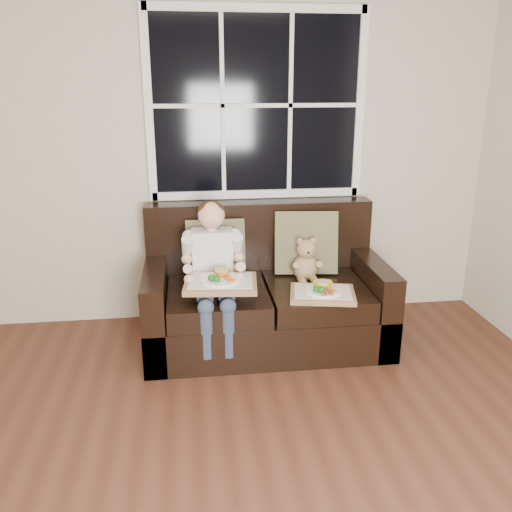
{
  "coord_description": "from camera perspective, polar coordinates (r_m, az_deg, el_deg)",
  "views": [
    {
      "loc": [
        -0.09,
        -1.6,
        1.84
      ],
      "look_at": [
        0.36,
        1.85,
        0.7
      ],
      "focal_mm": 38.0,
      "sensor_mm": 36.0,
      "label": 1
    }
  ],
  "objects": [
    {
      "name": "tray_right",
      "position": [
        3.64,
        7.02,
        -3.83
      ],
      "size": [
        0.48,
        0.4,
        0.1
      ],
      "rotation": [
        0.0,
        0.0,
        -0.2
      ],
      "color": "#AA7A4D",
      "rests_on": "loveseat"
    },
    {
      "name": "teddy_bear",
      "position": [
        3.91,
        5.26,
        -0.66
      ],
      "size": [
        0.19,
        0.24,
        0.32
      ],
      "rotation": [
        0.0,
        0.0,
        -0.01
      ],
      "color": "tan",
      "rests_on": "loveseat"
    },
    {
      "name": "tray_left",
      "position": [
        3.54,
        -3.74,
        -2.74
      ],
      "size": [
        0.5,
        0.4,
        0.11
      ],
      "rotation": [
        0.0,
        0.0,
        -0.11
      ],
      "color": "#AA7A4D",
      "rests_on": "child"
    },
    {
      "name": "pillow_right",
      "position": [
        4.03,
        5.25,
        1.44
      ],
      "size": [
        0.48,
        0.26,
        0.48
      ],
      "rotation": [
        -0.21,
        0.0,
        -0.11
      ],
      "color": "brown",
      "rests_on": "loveseat"
    },
    {
      "name": "window_back",
      "position": [
        4.12,
        0.05,
        15.57
      ],
      "size": [
        1.62,
        0.04,
        1.37
      ],
      "color": "black",
      "rests_on": "room_walls"
    },
    {
      "name": "room_walls",
      "position": [
        1.62,
        -4.26,
        9.46
      ],
      "size": [
        4.52,
        5.02,
        2.71
      ],
      "color": "beige",
      "rests_on": "ground"
    },
    {
      "name": "child",
      "position": [
        3.69,
        -4.53,
        -0.54
      ],
      "size": [
        0.41,
        0.6,
        0.92
      ],
      "color": "silver",
      "rests_on": "loveseat"
    },
    {
      "name": "pillow_left",
      "position": [
        3.95,
        -4.29,
        0.82
      ],
      "size": [
        0.42,
        0.19,
        0.44
      ],
      "rotation": [
        -0.21,
        0.0,
        0.0
      ],
      "color": "brown",
      "rests_on": "loveseat"
    },
    {
      "name": "loveseat",
      "position": [
        3.96,
        0.91,
        -4.52
      ],
      "size": [
        1.7,
        0.92,
        0.96
      ],
      "color": "black",
      "rests_on": "ground"
    }
  ]
}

